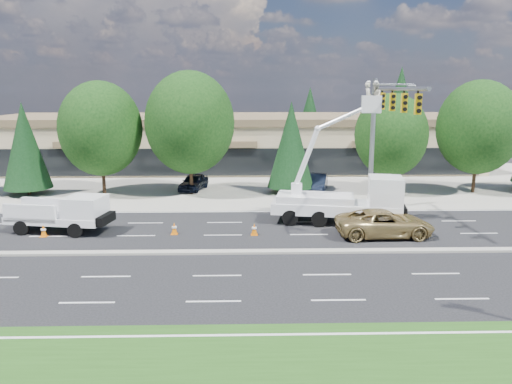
{
  "coord_description": "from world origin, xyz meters",
  "views": [
    {
      "loc": [
        1.24,
        -24.57,
        8.28
      ],
      "look_at": [
        1.94,
        3.92,
        2.4
      ],
      "focal_mm": 35.0,
      "sensor_mm": 36.0,
      "label": 1
    }
  ],
  "objects_px": {
    "signal_mast": "(382,125)",
    "bucket_truck": "(347,194)",
    "utility_pickup": "(64,217)",
    "minivan": "(385,223)"
  },
  "relations": [
    {
      "from": "utility_pickup",
      "to": "bucket_truck",
      "type": "xyz_separation_m",
      "value": [
        17.04,
        1.52,
        0.96
      ]
    },
    {
      "from": "bucket_truck",
      "to": "minivan",
      "type": "bearing_deg",
      "value": -49.87
    },
    {
      "from": "signal_mast",
      "to": "bucket_truck",
      "type": "relative_size",
      "value": 1.16
    },
    {
      "from": "signal_mast",
      "to": "bucket_truck",
      "type": "height_order",
      "value": "signal_mast"
    },
    {
      "from": "signal_mast",
      "to": "minivan",
      "type": "relative_size",
      "value": 1.83
    },
    {
      "from": "minivan",
      "to": "bucket_truck",
      "type": "bearing_deg",
      "value": 27.89
    },
    {
      "from": "signal_mast",
      "to": "utility_pickup",
      "type": "relative_size",
      "value": 1.7
    },
    {
      "from": "utility_pickup",
      "to": "minivan",
      "type": "xyz_separation_m",
      "value": [
        18.65,
        -1.33,
        -0.13
      ]
    },
    {
      "from": "utility_pickup",
      "to": "bucket_truck",
      "type": "height_order",
      "value": "bucket_truck"
    },
    {
      "from": "signal_mast",
      "to": "utility_pickup",
      "type": "xyz_separation_m",
      "value": [
        -19.4,
        -2.92,
        -5.15
      ]
    }
  ]
}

